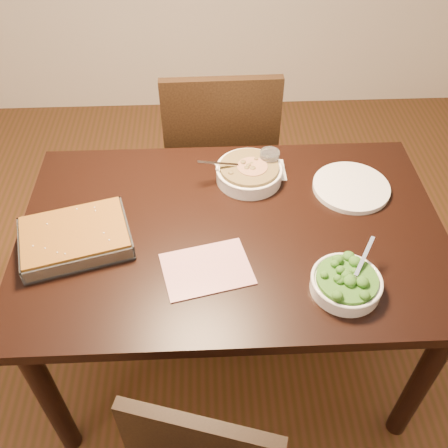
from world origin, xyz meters
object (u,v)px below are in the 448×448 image
at_px(wine_tumbler, 269,161).
at_px(chair_far, 220,154).
at_px(table, 232,247).
at_px(stew_bowl, 249,172).
at_px(broccoli_bowl, 346,283).
at_px(dinner_plate, 351,187).
at_px(baking_dish, 75,238).

relative_size(wine_tumbler, chair_far, 0.08).
xyz_separation_m(table, chair_far, (-0.02, 0.66, -0.10)).
relative_size(stew_bowl, chair_far, 0.27).
distance_m(table, chair_far, 0.67).
xyz_separation_m(broccoli_bowl, dinner_plate, (0.12, 0.44, -0.02)).
relative_size(table, baking_dish, 3.58).
distance_m(stew_bowl, broccoli_bowl, 0.57).
bearing_deg(dinner_plate, chair_far, 132.94).
bearing_deg(table, dinner_plate, 21.96).
distance_m(table, wine_tumbler, 0.36).
distance_m(stew_bowl, chair_far, 0.48).
bearing_deg(dinner_plate, stew_bowl, 168.71).
bearing_deg(dinner_plate, broccoli_bowl, -105.04).
height_order(table, broccoli_bowl, broccoli_bowl).
relative_size(baking_dish, dinner_plate, 1.44).
bearing_deg(stew_bowl, chair_far, 102.30).
bearing_deg(chair_far, stew_bowl, 101.38).
bearing_deg(broccoli_bowl, table, 139.88).
bearing_deg(dinner_plate, baking_dish, -166.53).
xyz_separation_m(broccoli_bowl, wine_tumbler, (-0.16, 0.56, 0.02)).
distance_m(table, baking_dish, 0.52).
height_order(baking_dish, dinner_plate, baking_dish).
distance_m(table, stew_bowl, 0.29).
relative_size(broccoli_bowl, chair_far, 0.22).
bearing_deg(stew_bowl, broccoli_bowl, -64.81).
height_order(stew_bowl, chair_far, chair_far).
bearing_deg(table, baking_dish, -174.44).
relative_size(broccoli_bowl, wine_tumbler, 2.67).
bearing_deg(wine_tumbler, dinner_plate, -22.76).
xyz_separation_m(table, dinner_plate, (0.43, 0.18, 0.10)).
bearing_deg(stew_bowl, baking_dish, -152.77).
height_order(wine_tumbler, chair_far, chair_far).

